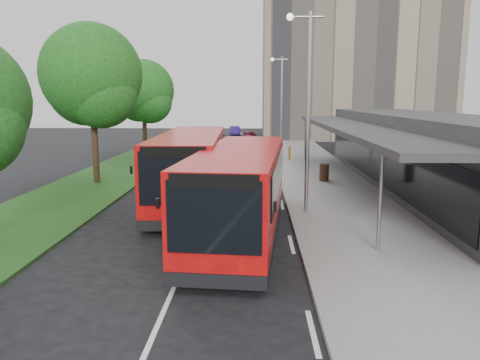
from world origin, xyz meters
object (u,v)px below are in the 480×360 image
(lamp_post_near, at_px, (306,101))
(litter_bin, at_px, (324,172))
(lamp_post_far, at_px, (281,100))
(tree_far, at_px, (143,95))
(bollard, at_px, (289,153))
(bus_main, at_px, (241,191))
(bus_second, at_px, (191,168))
(car_near, at_px, (250,136))
(car_far, at_px, (235,131))
(tree_mid, at_px, (92,81))

(lamp_post_near, relative_size, litter_bin, 8.20)
(lamp_post_far, bearing_deg, litter_bin, -81.28)
(tree_far, xyz_separation_m, lamp_post_near, (11.13, -19.05, -0.41))
(lamp_post_near, bearing_deg, bollard, 88.01)
(tree_far, relative_size, litter_bin, 8.14)
(lamp_post_far, height_order, bollard, lamp_post_far)
(bus_main, relative_size, bollard, 10.50)
(bus_second, distance_m, car_near, 32.80)
(car_far, bearing_deg, bollard, -84.93)
(tree_far, relative_size, bus_second, 0.69)
(tree_far, height_order, bollard, tree_far)
(bus_main, relative_size, car_near, 3.28)
(lamp_post_far, relative_size, car_near, 2.36)
(bus_second, bearing_deg, lamp_post_far, 72.36)
(lamp_post_near, height_order, bus_second, lamp_post_near)
(bus_main, bearing_deg, tree_far, 116.32)
(litter_bin, distance_m, car_near, 27.83)
(bus_main, bearing_deg, bus_second, 120.45)
(lamp_post_far, height_order, bus_main, lamp_post_far)
(tree_far, distance_m, car_near, 18.58)
(bus_second, xyz_separation_m, car_near, (2.31, 32.70, -1.08))
(bollard, bearing_deg, bus_second, -111.05)
(bus_second, bearing_deg, tree_far, 108.18)
(lamp_post_far, bearing_deg, bollard, -79.61)
(litter_bin, relative_size, car_far, 0.26)
(bus_second, bearing_deg, car_near, 84.10)
(car_near, bearing_deg, tree_mid, -121.26)
(litter_bin, xyz_separation_m, car_near, (-4.61, 27.44, -0.06))
(tree_mid, height_order, lamp_post_far, tree_mid)
(car_far, bearing_deg, lamp_post_far, -84.74)
(bus_main, relative_size, bus_second, 0.97)
(lamp_post_near, bearing_deg, car_near, 94.41)
(lamp_post_near, bearing_deg, tree_far, 120.29)
(tree_mid, distance_m, bollard, 16.08)
(bollard, bearing_deg, lamp_post_near, -91.99)
(tree_far, xyz_separation_m, lamp_post_far, (11.13, 0.95, -0.41))
(litter_bin, xyz_separation_m, bollard, (-1.33, 9.29, 0.04))
(tree_mid, bearing_deg, car_near, 73.20)
(lamp_post_near, xyz_separation_m, bollard, (0.58, 16.82, -4.04))
(bus_main, height_order, car_near, bus_main)
(car_near, bearing_deg, bus_main, -104.22)
(car_far, bearing_deg, car_near, -81.54)
(bus_second, relative_size, litter_bin, 11.78)
(litter_bin, bearing_deg, lamp_post_near, -104.25)
(bus_second, bearing_deg, tree_mid, 140.16)
(tree_mid, bearing_deg, lamp_post_far, 49.32)
(tree_mid, bearing_deg, tree_far, 90.00)
(tree_far, xyz_separation_m, bollard, (11.71, -2.23, -4.45))
(bus_second, distance_m, car_far, 40.45)
(lamp_post_near, bearing_deg, car_far, 96.39)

